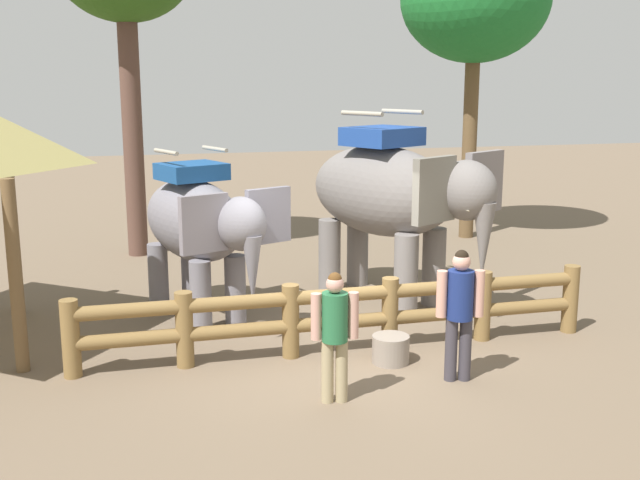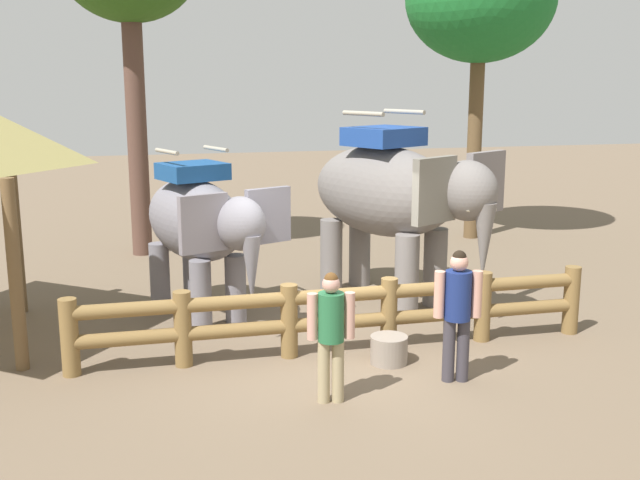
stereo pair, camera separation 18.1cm
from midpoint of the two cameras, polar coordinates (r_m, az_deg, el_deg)
name	(u,v)px [view 1 (the left image)]	position (r m, az deg, el deg)	size (l,w,h in m)	color
ground_plane	(346,358)	(10.90, 1.44, -8.76)	(60.00, 60.00, 0.00)	brown
log_fence	(341,312)	(10.92, 1.10, -5.36)	(7.58, 0.25, 1.05)	brown
elephant_near_left	(200,225)	(12.37, -9.35, 1.08)	(2.39, 3.28, 2.76)	slate
elephant_center	(392,196)	(13.23, 5.00, 3.26)	(3.12, 3.86, 3.31)	slate
tourist_woman_in_black	(335,328)	(9.19, 0.53, -6.55)	(0.57, 0.35, 1.62)	tan
tourist_man_in_blue	(460,306)	(9.97, 9.84, -4.84)	(0.61, 0.40, 1.74)	#39353D
tree_back_center	(475,0)	(18.94, 11.18, 17.06)	(3.47, 3.47, 7.13)	brown
feed_bucket	(391,349)	(10.71, 4.78, -8.09)	(0.52, 0.52, 0.39)	gray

